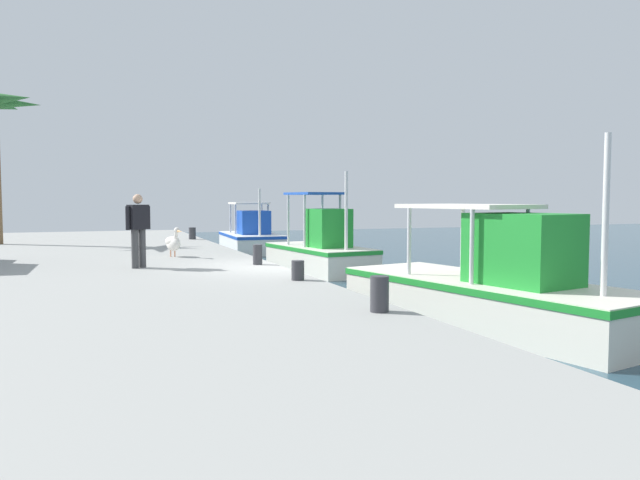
{
  "coord_description": "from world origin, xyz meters",
  "views": [
    {
      "loc": [
        13.79,
        -4.26,
        2.39
      ],
      "look_at": [
        -5.15,
        2.92,
        1.02
      ],
      "focal_mm": 34.42,
      "sensor_mm": 36.0,
      "label": 1
    }
  ],
  "objects_px": {
    "mooring_bollard_fourth": "(380,294)",
    "fisherman_standing": "(138,227)",
    "mooring_bollard_nearest": "(192,233)",
    "fishing_boat_third": "(493,290)",
    "mooring_bollard_second": "(258,255)",
    "fishing_boat_second": "(321,251)",
    "pelican": "(173,242)",
    "fishing_boat_nearest": "(251,238)",
    "mooring_bollard_third": "(298,270)"
  },
  "relations": [
    {
      "from": "mooring_bollard_second",
      "to": "mooring_bollard_fourth",
      "type": "distance_m",
      "value": 6.61
    },
    {
      "from": "pelican",
      "to": "mooring_bollard_nearest",
      "type": "xyz_separation_m",
      "value": [
        -7.13,
        1.65,
        -0.17
      ]
    },
    {
      "from": "fishing_boat_nearest",
      "to": "fishing_boat_second",
      "type": "distance_m",
      "value": 8.07
    },
    {
      "from": "fishing_boat_third",
      "to": "mooring_bollard_second",
      "type": "relative_size",
      "value": 13.55
    },
    {
      "from": "fisherman_standing",
      "to": "mooring_bollard_third",
      "type": "relative_size",
      "value": 4.38
    },
    {
      "from": "fisherman_standing",
      "to": "mooring_bollard_nearest",
      "type": "relative_size",
      "value": 3.65
    },
    {
      "from": "fishing_boat_nearest",
      "to": "mooring_bollard_nearest",
      "type": "relative_size",
      "value": 10.37
    },
    {
      "from": "fishing_boat_second",
      "to": "mooring_bollard_fourth",
      "type": "distance_m",
      "value": 11.4
    },
    {
      "from": "mooring_bollard_fourth",
      "to": "fisherman_standing",
      "type": "bearing_deg",
      "value": -158.31
    },
    {
      "from": "fishing_boat_third",
      "to": "fisherman_standing",
      "type": "relative_size",
      "value": 3.88
    },
    {
      "from": "fishing_boat_third",
      "to": "fisherman_standing",
      "type": "distance_m",
      "value": 7.93
    },
    {
      "from": "fishing_boat_second",
      "to": "fisherman_standing",
      "type": "relative_size",
      "value": 2.85
    },
    {
      "from": "fishing_boat_second",
      "to": "mooring_bollard_nearest",
      "type": "xyz_separation_m",
      "value": [
        -5.56,
        -3.28,
        0.34
      ]
    },
    {
      "from": "mooring_bollard_nearest",
      "to": "mooring_bollard_third",
      "type": "bearing_deg",
      "value": -0.0
    },
    {
      "from": "pelican",
      "to": "fisherman_standing",
      "type": "relative_size",
      "value": 0.57
    },
    {
      "from": "fishing_boat_nearest",
      "to": "mooring_bollard_second",
      "type": "relative_size",
      "value": 9.94
    },
    {
      "from": "fishing_boat_second",
      "to": "pelican",
      "type": "bearing_deg",
      "value": -72.4
    },
    {
      "from": "fishing_boat_third",
      "to": "mooring_bollard_second",
      "type": "xyz_separation_m",
      "value": [
        -4.85,
        -3.23,
        0.35
      ]
    },
    {
      "from": "fishing_boat_third",
      "to": "mooring_bollard_third",
      "type": "relative_size",
      "value": 17.0
    },
    {
      "from": "mooring_bollard_nearest",
      "to": "fisherman_standing",
      "type": "bearing_deg",
      "value": -15.94
    },
    {
      "from": "fishing_boat_nearest",
      "to": "fishing_boat_second",
      "type": "relative_size",
      "value": 1.0
    },
    {
      "from": "mooring_bollard_nearest",
      "to": "mooring_bollard_second",
      "type": "bearing_deg",
      "value": -0.0
    },
    {
      "from": "fisherman_standing",
      "to": "mooring_bollard_fourth",
      "type": "bearing_deg",
      "value": 21.69
    },
    {
      "from": "mooring_bollard_nearest",
      "to": "fishing_boat_third",
      "type": "bearing_deg",
      "value": 12.39
    },
    {
      "from": "mooring_bollard_nearest",
      "to": "fishing_boat_second",
      "type": "bearing_deg",
      "value": 30.49
    },
    {
      "from": "fishing_boat_third",
      "to": "mooring_bollard_fourth",
      "type": "relative_size",
      "value": 12.98
    },
    {
      "from": "fishing_boat_second",
      "to": "mooring_bollard_third",
      "type": "height_order",
      "value": "fishing_boat_second"
    },
    {
      "from": "fisherman_standing",
      "to": "mooring_bollard_fourth",
      "type": "distance_m",
      "value": 7.44
    },
    {
      "from": "pelican",
      "to": "fisherman_standing",
      "type": "height_order",
      "value": "fisherman_standing"
    },
    {
      "from": "mooring_bollard_third",
      "to": "mooring_bollard_fourth",
      "type": "xyz_separation_m",
      "value": [
        3.58,
        0.0,
        0.06
      ]
    },
    {
      "from": "mooring_bollard_nearest",
      "to": "mooring_bollard_fourth",
      "type": "height_order",
      "value": "mooring_bollard_fourth"
    },
    {
      "from": "mooring_bollard_second",
      "to": "mooring_bollard_fourth",
      "type": "relative_size",
      "value": 0.96
    },
    {
      "from": "pelican",
      "to": "mooring_bollard_nearest",
      "type": "distance_m",
      "value": 7.32
    },
    {
      "from": "fisherman_standing",
      "to": "mooring_bollard_third",
      "type": "height_order",
      "value": "fisherman_standing"
    },
    {
      "from": "mooring_bollard_nearest",
      "to": "mooring_bollard_fourth",
      "type": "distance_m",
      "value": 16.48
    },
    {
      "from": "fishing_boat_nearest",
      "to": "pelican",
      "type": "xyz_separation_m",
      "value": [
        9.62,
        -4.66,
        0.57
      ]
    },
    {
      "from": "fishing_boat_second",
      "to": "pelican",
      "type": "distance_m",
      "value": 5.19
    },
    {
      "from": "fishing_boat_second",
      "to": "pelican",
      "type": "height_order",
      "value": "fishing_boat_second"
    },
    {
      "from": "mooring_bollard_second",
      "to": "mooring_bollard_fourth",
      "type": "bearing_deg",
      "value": 0.0
    },
    {
      "from": "pelican",
      "to": "mooring_bollard_fourth",
      "type": "height_order",
      "value": "pelican"
    },
    {
      "from": "mooring_bollard_nearest",
      "to": "mooring_bollard_third",
      "type": "distance_m",
      "value": 12.89
    },
    {
      "from": "pelican",
      "to": "mooring_bollard_third",
      "type": "bearing_deg",
      "value": 15.93
    },
    {
      "from": "fishing_boat_second",
      "to": "mooring_bollard_fourth",
      "type": "bearing_deg",
      "value": -16.71
    },
    {
      "from": "fishing_boat_nearest",
      "to": "fisherman_standing",
      "type": "height_order",
      "value": "fishing_boat_nearest"
    },
    {
      "from": "fisherman_standing",
      "to": "mooring_bollard_third",
      "type": "bearing_deg",
      "value": 39.68
    },
    {
      "from": "pelican",
      "to": "mooring_bollard_third",
      "type": "relative_size",
      "value": 2.51
    },
    {
      "from": "mooring_bollard_nearest",
      "to": "mooring_bollard_fourth",
      "type": "bearing_deg",
      "value": 0.0
    },
    {
      "from": "fishing_boat_second",
      "to": "mooring_bollard_second",
      "type": "xyz_separation_m",
      "value": [
        4.3,
        -3.28,
        0.36
      ]
    },
    {
      "from": "mooring_bollard_second",
      "to": "mooring_bollard_third",
      "type": "height_order",
      "value": "mooring_bollard_second"
    },
    {
      "from": "fishing_boat_nearest",
      "to": "mooring_bollard_nearest",
      "type": "xyz_separation_m",
      "value": [
        2.5,
        -3.01,
        0.4
      ]
    }
  ]
}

